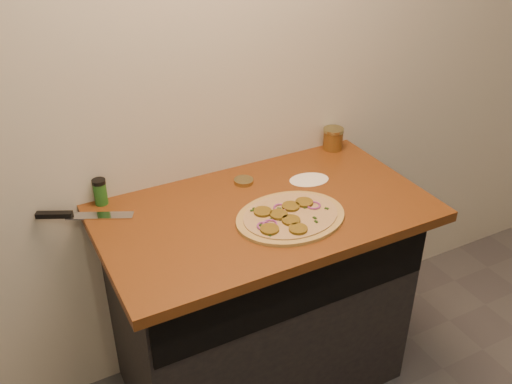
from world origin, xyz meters
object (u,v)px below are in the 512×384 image
salsa_jar (333,139)px  spice_shaker (100,192)px  pizza (290,217)px  chefs_knife (76,215)px

salsa_jar → spice_shaker: (-1.01, 0.02, 0.00)m
pizza → chefs_knife: pizza is taller
salsa_jar → spice_shaker: size_ratio=0.96×
spice_shaker → salsa_jar: bearing=-0.9°
salsa_jar → spice_shaker: spice_shaker is taller
pizza → salsa_jar: 0.60m
spice_shaker → chefs_knife: bearing=-156.4°
pizza → chefs_knife: size_ratio=1.27×
salsa_jar → spice_shaker: bearing=179.1°
pizza → spice_shaker: size_ratio=4.11×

